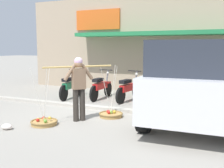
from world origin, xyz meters
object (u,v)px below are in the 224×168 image
motorcycle_third_in_row (129,89)px  plastic_litter_bag (7,127)px  motorcycle_second_in_row (101,87)px  fruit_basket_left_side (111,114)px  fruit_vendor (79,84)px  parked_truck (195,79)px  motorcycle_nearest_shop (71,86)px  fruit_basket_right_side (44,122)px

motorcycle_third_in_row → plastic_litter_bag: size_ratio=6.49×
motorcycle_second_in_row → fruit_basket_left_side: bearing=-57.4°
fruit_vendor → fruit_basket_left_side: fruit_vendor is taller
fruit_vendor → motorcycle_second_in_row: bearing=106.2°
motorcycle_third_in_row → parked_truck: bearing=-35.4°
fruit_basket_left_side → motorcycle_nearest_shop: (-2.63, 1.99, 0.38)m
fruit_vendor → motorcycle_third_in_row: size_ratio=0.93×
fruit_basket_left_side → parked_truck: (2.19, 0.51, 1.06)m
fruit_vendor → parked_truck: parked_truck is taller
fruit_basket_left_side → motorcycle_second_in_row: (-1.49, 2.32, 0.38)m
motorcycle_nearest_shop → fruit_basket_right_side: bearing=-67.4°
motorcycle_nearest_shop → parked_truck: parked_truck is taller
fruit_basket_left_side → plastic_litter_bag: bearing=-130.0°
motorcycle_second_in_row → fruit_vendor: bearing=-73.8°
motorcycle_third_in_row → plastic_litter_bag: bearing=-107.6°
parked_truck → plastic_litter_bag: parked_truck is taller
parked_truck → plastic_litter_bag: bearing=-146.5°
fruit_vendor → plastic_litter_bag: 2.03m
fruit_vendor → parked_truck: 3.05m
fruit_vendor → motorcycle_nearest_shop: size_ratio=0.93×
motorcycle_second_in_row → motorcycle_third_in_row: same height
fruit_basket_left_side → parked_truck: bearing=13.1°
motorcycle_second_in_row → motorcycle_third_in_row: size_ratio=1.00×
fruit_basket_right_side → motorcycle_nearest_shop: 3.73m
fruit_basket_right_side → motorcycle_second_in_row: fruit_basket_right_side is taller
motorcycle_nearest_shop → parked_truck: size_ratio=0.37×
motorcycle_third_in_row → plastic_litter_bag: (-1.41, -4.44, -0.38)m
parked_truck → fruit_vendor: bearing=-156.2°
fruit_basket_right_side → plastic_litter_bag: bearing=-130.0°
fruit_vendor → motorcycle_third_in_row: fruit_vendor is taller
motorcycle_second_in_row → plastic_litter_bag: motorcycle_second_in_row is taller
fruit_basket_right_side → parked_truck: bearing=29.8°
fruit_basket_left_side → motorcycle_second_in_row: size_ratio=0.80×
fruit_basket_left_side → motorcycle_third_in_row: (-0.36, 2.33, 0.38)m
motorcycle_nearest_shop → motorcycle_third_in_row: (2.26, 0.34, 0.00)m
motorcycle_nearest_shop → plastic_litter_bag: motorcycle_nearest_shop is taller
motorcycle_second_in_row → motorcycle_third_in_row: 1.12m
fruit_basket_left_side → motorcycle_nearest_shop: 3.32m
motorcycle_nearest_shop → motorcycle_second_in_row: 1.19m
fruit_basket_left_side → plastic_litter_bag: size_ratio=5.18×
fruit_basket_right_side → motorcycle_second_in_row: size_ratio=0.80×
parked_truck → motorcycle_third_in_row: bearing=144.6°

